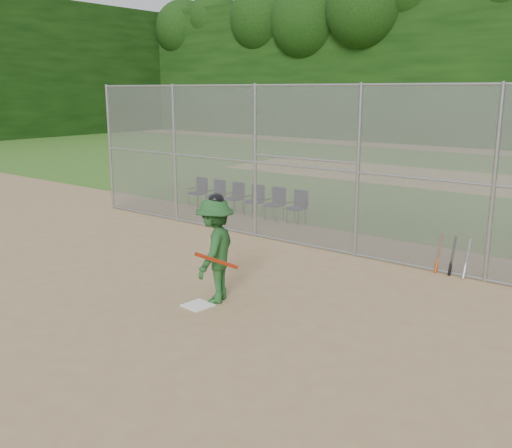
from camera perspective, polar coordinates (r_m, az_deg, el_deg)
The scene contains 14 objects.
ground at distance 10.49m, azimuth -8.57°, elevation -8.34°, with size 100.00×100.00×0.00m, color tan.
grass_strip at distance 25.93m, azimuth 21.78°, elevation 3.84°, with size 100.00×100.00×0.00m, color #36661E.
dirt_patch_far at distance 25.92m, azimuth 21.78°, elevation 3.84°, with size 24.00×24.00×0.00m, color tan.
backstop_fence at distance 13.77m, azimuth 6.49°, elevation 5.81°, with size 16.09×0.09×4.00m.
treeline at distance 27.61m, azimuth 24.05°, elevation 15.64°, with size 81.00×60.00×11.00m.
home_plate at distance 10.55m, azimuth -5.84°, elevation -8.08°, with size 0.46×0.46×0.02m, color white.
batter_at_plate at distance 10.45m, azimuth -4.11°, elevation -2.60°, with size 1.17×1.50×2.04m.
spare_bats at distance 12.78m, azimuth 19.06°, elevation -3.02°, with size 0.66×0.35×0.83m.
chair_0 at distance 19.24m, azimuth -5.88°, elevation 3.16°, with size 0.54×0.52×0.96m, color #10133C, non-canonical shape.
chair_1 at distance 18.69m, azimuth -4.10°, elevation 2.90°, with size 0.54×0.52×0.96m, color #10133C, non-canonical shape.
chair_2 at distance 18.17m, azimuth -2.23°, elevation 2.62°, with size 0.54×0.52×0.96m, color #10133C, non-canonical shape.
chair_3 at distance 17.67m, azimuth -0.24°, elevation 2.33°, with size 0.54×0.52×0.96m, color #10133C, non-canonical shape.
chair_4 at distance 17.19m, azimuth 1.86°, elevation 2.01°, with size 0.54×0.52×0.96m, color #10133C, non-canonical shape.
chair_5 at distance 16.74m, azimuth 4.07°, elevation 1.67°, with size 0.54×0.52×0.96m, color #10133C, non-canonical shape.
Camera 1 is at (7.19, -6.61, 3.84)m, focal length 40.00 mm.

